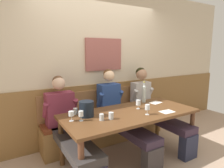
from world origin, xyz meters
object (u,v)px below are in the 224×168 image
water_tumbler_right (102,117)px  wine_glass_right_end (71,114)px  wall_bench (106,126)px  wine_glass_mid_right (81,114)px  person_right_seat (120,112)px  dining_table (130,117)px  wine_bottle_clear_water (144,93)px  person_center_right_seat (153,106)px  wine_glass_left_end (86,106)px  person_center_left_seat (68,125)px  ice_bucket (86,109)px  water_tumbler_left (76,111)px  wine_glass_mid_left (138,103)px  water_tumbler_center (111,116)px  wine_glass_center_rear (147,108)px

water_tumbler_right → wine_glass_right_end: bearing=152.6°
wall_bench → wine_glass_mid_right: wall_bench is taller
wall_bench → person_right_seat: size_ratio=1.72×
dining_table → person_right_seat: size_ratio=1.50×
wine_bottle_clear_water → water_tumbler_right: wine_bottle_clear_water is taller
person_center_right_seat → wine_glass_left_end: person_center_right_seat is taller
person_center_left_seat → ice_bucket: size_ratio=6.29×
wine_glass_right_end → water_tumbler_right: bearing=-27.4°
person_center_left_seat → water_tumbler_left: bearing=-9.5°
wall_bench → water_tumbler_right: size_ratio=27.03×
wine_glass_mid_right → person_right_seat: bearing=21.6°
person_center_right_seat → water_tumbler_left: (-1.51, -0.03, 0.15)m
wine_glass_left_end → person_right_seat: bearing=4.5°
wine_bottle_clear_water → wine_glass_mid_left: wine_bottle_clear_water is taller
person_center_left_seat → wine_glass_left_end: 0.37m
dining_table → person_center_left_seat: size_ratio=1.50×
wall_bench → wine_glass_right_end: bearing=-143.7°
person_center_right_seat → water_tumbler_left: 1.52m
wine_glass_mid_left → wall_bench: bearing=106.7°
person_center_right_seat → water_tumbler_center: size_ratio=14.58×
dining_table → wine_glass_mid_left: (0.20, 0.07, 0.17)m
person_right_seat → wine_glass_right_end: bearing=-164.0°
water_tumbler_center → wall_bench: bearing=64.8°
person_center_right_seat → wine_glass_right_end: size_ratio=10.31×
dining_table → wine_bottle_clear_water: 0.67m
wine_glass_right_end → water_tumbler_left: wine_glass_right_end is taller
ice_bucket → wine_glass_center_rear: (0.76, -0.38, -0.01)m
dining_table → person_center_right_seat: 0.86m
dining_table → wine_glass_left_end: (-0.57, 0.31, 0.18)m
wine_glass_mid_right → wine_glass_center_rear: size_ratio=0.89×
ice_bucket → wine_bottle_clear_water: 1.18m
ice_bucket → person_center_left_seat: bearing=140.7°
water_tumbler_right → person_right_seat: bearing=37.7°
person_center_left_seat → wine_glass_mid_right: bearing=-74.7°
dining_table → person_center_left_seat: person_center_left_seat is taller
wine_bottle_clear_water → water_tumbler_left: (-1.26, -0.01, -0.12)m
person_right_seat → water_tumbler_center: size_ratio=14.53×
person_center_left_seat → water_tumbler_left: person_center_left_seat is taller
wine_glass_left_end → person_center_left_seat: bearing=174.6°
wine_glass_mid_left → wine_glass_left_end: bearing=162.5°
wine_bottle_clear_water → wall_bench: bearing=142.7°
water_tumbler_right → water_tumbler_center: bearing=-10.8°
ice_bucket → wine_glass_center_rear: size_ratio=1.45×
dining_table → wine_glass_center_rear: (0.13, -0.22, 0.18)m
person_right_seat → water_tumbler_right: person_right_seat is taller
wine_glass_right_end → wine_glass_center_rear: (1.01, -0.31, 0.01)m
wall_bench → wine_glass_center_rear: bearing=-82.0°
wine_glass_center_rear → person_center_left_seat: bearing=150.5°
wine_glass_center_rear → ice_bucket: bearing=153.7°
person_center_right_seat → wine_bottle_clear_water: (-0.25, -0.02, 0.27)m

